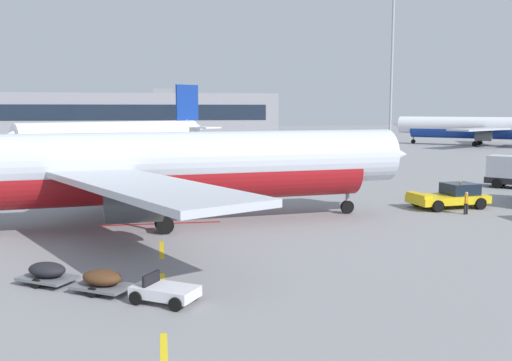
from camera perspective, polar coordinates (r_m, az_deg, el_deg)
name	(u,v)px	position (r m, az deg, el deg)	size (l,w,h in m)	color
ground	(373,183)	(60.98, 11.60, -0.23)	(400.00, 400.00, 0.00)	gray
apron_paint_markings	(161,193)	(53.54, -9.53, -1.19)	(8.00, 92.59, 0.01)	yellow
airliner_foreground	(179,166)	(38.39, -7.73, 1.49)	(34.81, 34.33, 12.20)	silver
pushback_tug	(451,196)	(47.26, 18.89, -1.49)	(6.33, 3.82, 2.08)	yellow
airliner_mid_left	(117,136)	(86.69, -13.75, 4.36)	(30.67, 28.72, 11.56)	white
airliner_far_center	(471,127)	(128.96, 20.73, 5.01)	(29.65, 27.39, 11.88)	white
baggage_train	(103,281)	(25.17, -15.08, -9.66)	(8.00, 5.91, 1.14)	silver
ground_crew_worker	(466,202)	(44.58, 20.30, -1.99)	(0.43, 0.58, 1.67)	#232328
apron_light_mast_far	(393,39)	(87.37, 13.52, 13.65)	(1.80, 1.80, 29.24)	slate
terminal_satellite	(116,114)	(177.69, -13.86, 6.46)	(95.00, 25.39, 13.80)	gray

